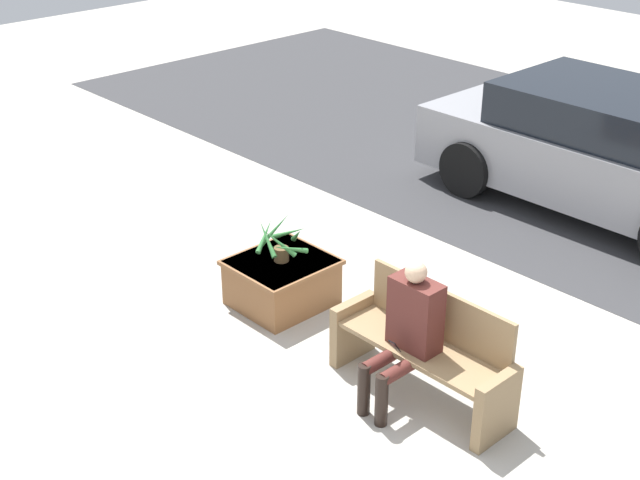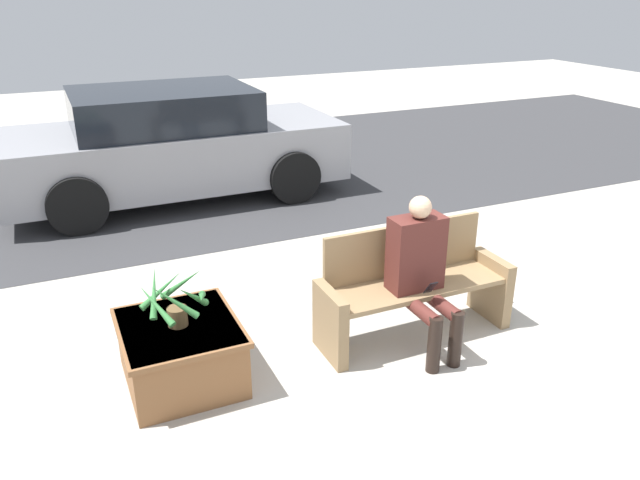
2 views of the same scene
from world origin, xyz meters
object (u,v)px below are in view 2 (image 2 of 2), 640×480
at_px(bench, 412,286).
at_px(parked_car, 173,144).
at_px(potted_plant, 175,301).
at_px(person_seated, 421,268).
at_px(planter_box, 181,351).

xyz_separation_m(bench, parked_car, (-1.01, 4.36, 0.29)).
height_order(potted_plant, parked_car, parked_car).
relative_size(bench, parked_car, 0.37).
height_order(bench, parked_car, parked_car).
bearing_deg(person_seated, planter_box, 171.27).
bearing_deg(person_seated, potted_plant, 171.38).
relative_size(person_seated, planter_box, 1.37).
bearing_deg(planter_box, potted_plant, -139.76).
xyz_separation_m(person_seated, potted_plant, (-1.85, 0.28, -0.02)).
bearing_deg(parked_car, bench, -76.91).
xyz_separation_m(person_seated, parked_car, (-0.97, 4.54, 0.04)).
distance_m(person_seated, potted_plant, 1.87).
height_order(bench, planter_box, bench).
distance_m(bench, parked_car, 4.48).
relative_size(bench, person_seated, 1.30).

